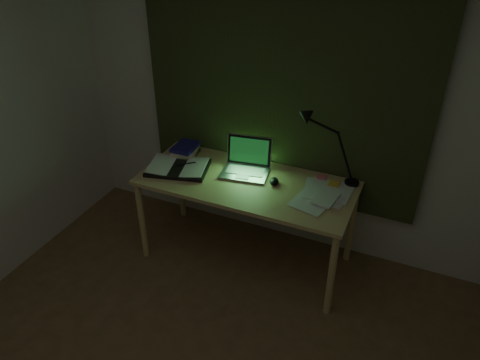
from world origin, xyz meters
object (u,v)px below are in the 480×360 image
object	(u,v)px
desk	(246,221)
open_textbook	(178,167)
book_stack	(185,150)
loose_papers	(319,196)
desk_lamp	(357,149)
laptop	(245,160)

from	to	relation	value
desk	open_textbook	xyz separation A→B (m)	(-0.56, -0.05, 0.39)
desk	book_stack	xyz separation A→B (m)	(-0.62, 0.17, 0.42)
loose_papers	desk_lamp	size ratio (longest dim) A/B	0.60
desk	desk_lamp	world-z (taller)	desk_lamp
book_stack	desk_lamp	xyz separation A→B (m)	(1.35, 0.11, 0.25)
desk	desk_lamp	distance (m)	1.02
open_textbook	desk_lamp	xyz separation A→B (m)	(1.29, 0.33, 0.27)
open_textbook	loose_papers	world-z (taller)	open_textbook
desk	loose_papers	bearing A→B (deg)	1.37
desk_lamp	loose_papers	bearing A→B (deg)	-122.47
laptop	desk	bearing A→B (deg)	-68.64
desk	book_stack	world-z (taller)	book_stack
book_stack	desk_lamp	bearing A→B (deg)	4.61
open_textbook	desk_lamp	size ratio (longest dim) A/B	0.79
laptop	open_textbook	bearing A→B (deg)	-173.44
loose_papers	open_textbook	bearing A→B (deg)	-176.81
desk_lamp	desk	bearing A→B (deg)	-158.44
laptop	open_textbook	world-z (taller)	laptop
desk	laptop	world-z (taller)	laptop
book_stack	desk	bearing A→B (deg)	-15.80
open_textbook	book_stack	world-z (taller)	book_stack
book_stack	desk_lamp	distance (m)	1.37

